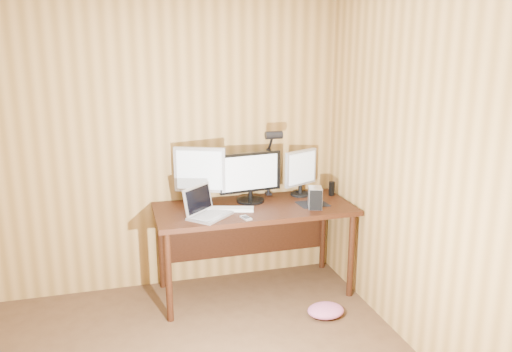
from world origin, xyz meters
name	(u,v)px	position (x,y,z in m)	size (l,w,h in m)	color
room_shell	(149,224)	(0.00, 0.00, 1.25)	(4.00, 4.00, 4.00)	#4E341E
desk	(252,218)	(0.93, 1.70, 0.63)	(1.60, 0.70, 0.75)	black
monitor_center	(250,176)	(0.94, 1.78, 0.97)	(0.54, 0.23, 0.42)	black
monitor_left	(200,174)	(0.52, 1.82, 1.01)	(0.40, 0.21, 0.48)	black
monitor_right	(301,171)	(1.41, 1.84, 0.96)	(0.33, 0.18, 0.40)	black
laptop	(205,209)	(0.50, 1.51, 0.81)	(0.40, 0.40, 0.23)	silver
keyboard	(229,209)	(0.72, 1.60, 0.76)	(0.40, 0.22, 0.02)	white
mousepad	(313,204)	(1.41, 1.57, 0.75)	(0.24, 0.20, 0.00)	black
mouse	(313,201)	(1.41, 1.57, 0.77)	(0.07, 0.11, 0.04)	black
hard_drive	(315,198)	(1.39, 1.47, 0.83)	(0.15, 0.18, 0.17)	silver
phone	(246,218)	(0.79, 1.36, 0.76)	(0.08, 0.12, 0.01)	silver
speaker	(332,189)	(1.67, 1.76, 0.81)	(0.05, 0.05, 0.12)	black
desk_lamp	(271,153)	(1.14, 1.86, 1.14)	(0.14, 0.21, 0.63)	black
fabric_pile	(326,311)	(1.35, 1.08, 0.05)	(0.29, 0.23, 0.09)	#C05D86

